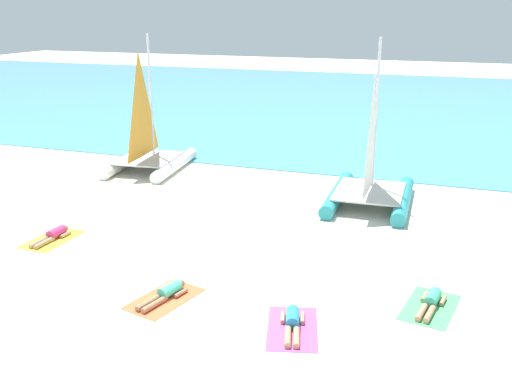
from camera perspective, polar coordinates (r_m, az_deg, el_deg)
ground_plane at (r=22.89m, az=3.77°, el=0.29°), size 120.00×120.00×0.00m
ocean_water at (r=44.28m, az=11.92°, el=8.37°), size 120.00×40.00×0.05m
sailboat_white at (r=25.81m, az=-10.40°, el=3.98°), size 3.26×4.66×5.71m
sailboat_teal at (r=21.12m, az=11.01°, el=0.97°), size 3.01×4.56×5.80m
towel_leftmost at (r=18.96m, az=-19.14°, el=-4.37°), size 1.17×1.94×0.01m
sunbather_leftmost at (r=18.97m, az=-19.05°, el=-3.95°), size 0.56×1.56×0.30m
towel_center_left at (r=14.63m, az=-8.87°, el=-10.20°), size 1.52×2.11×0.01m
sunbather_center_left at (r=14.61m, az=-8.72°, el=-9.66°), size 0.75×1.56×0.30m
towel_center_right at (r=13.29m, az=3.55°, el=-13.06°), size 1.57×2.13×0.01m
sunbather_center_right at (r=13.28m, az=3.56°, el=-12.44°), size 0.79×1.55×0.30m
towel_rightmost at (r=14.67m, az=16.52°, el=-10.67°), size 1.39×2.05×0.01m
sunbather_rightmost at (r=14.67m, az=16.62°, el=-10.12°), size 0.65×1.57×0.30m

